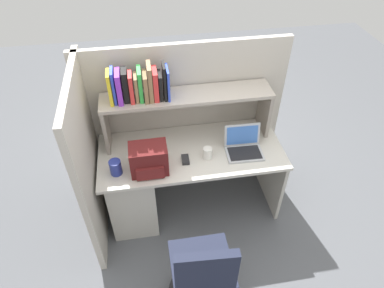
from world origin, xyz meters
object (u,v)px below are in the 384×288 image
(snack_canister, at_px, (116,167))
(backpack, at_px, (149,160))
(computer_mouse, at_px, (185,160))
(office_chair, at_px, (202,277))
(paper_cup, at_px, (207,153))
(laptop, at_px, (243,146))

(snack_canister, bearing_deg, backpack, -2.52)
(computer_mouse, distance_m, office_chair, 0.93)
(paper_cup, bearing_deg, office_chair, -102.94)
(laptop, relative_size, snack_canister, 2.48)
(laptop, distance_m, backpack, 0.82)
(computer_mouse, height_order, paper_cup, paper_cup)
(snack_canister, bearing_deg, office_chair, -55.48)
(computer_mouse, bearing_deg, backpack, -166.83)
(backpack, xyz_separation_m, snack_canister, (-0.27, 0.01, -0.06))
(paper_cup, relative_size, office_chair, 0.11)
(laptop, height_order, backpack, backpack)
(office_chair, bearing_deg, backpack, -66.34)
(snack_canister, xyz_separation_m, office_chair, (0.56, -0.81, -0.40))
(computer_mouse, bearing_deg, laptop, 6.99)
(paper_cup, height_order, office_chair, office_chair)
(computer_mouse, xyz_separation_m, paper_cup, (0.19, 0.01, 0.04))
(computer_mouse, relative_size, paper_cup, 1.01)
(backpack, height_order, snack_canister, backpack)
(backpack, bearing_deg, office_chair, -70.09)
(backpack, bearing_deg, computer_mouse, 11.09)
(computer_mouse, height_order, snack_canister, snack_canister)
(laptop, height_order, snack_canister, laptop)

